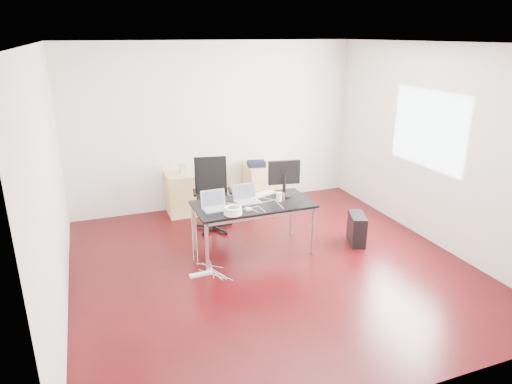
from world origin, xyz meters
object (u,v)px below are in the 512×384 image
object	(u,v)px
pc_tower	(357,229)
office_chair	(212,191)
filing_cabinet_right	(260,185)
desk	(253,207)
filing_cabinet_left	(182,194)

from	to	relation	value
pc_tower	office_chair	bearing A→B (deg)	164.80
filing_cabinet_right	pc_tower	xyz separation A→B (m)	(0.72, -2.03, -0.13)
office_chair	filing_cabinet_right	distance (m)	1.33
office_chair	pc_tower	size ratio (longest dim) A/B	2.40
filing_cabinet_right	pc_tower	bearing A→B (deg)	-70.46
desk	office_chair	world-z (taller)	office_chair
office_chair	filing_cabinet_left	distance (m)	0.83
office_chair	filing_cabinet_right	world-z (taller)	office_chair
filing_cabinet_left	filing_cabinet_right	bearing A→B (deg)	0.00
office_chair	filing_cabinet_right	size ratio (longest dim) A/B	1.54
filing_cabinet_left	desk	bearing A→B (deg)	-70.99
desk	pc_tower	xyz separation A→B (m)	(1.51, -0.25, -0.46)
desk	filing_cabinet_right	xyz separation A→B (m)	(0.79, 1.78, -0.33)
filing_cabinet_left	pc_tower	world-z (taller)	filing_cabinet_left
desk	pc_tower	world-z (taller)	desk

